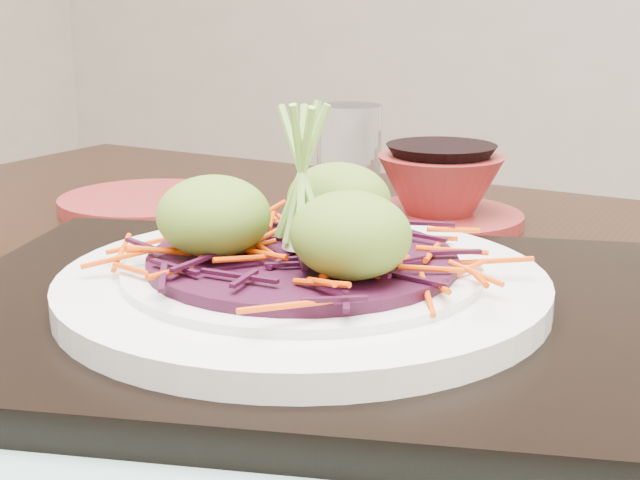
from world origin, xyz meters
The scene contains 11 objects.
dining_table centered at (0.08, 0.10, 0.65)m, with size 1.22×0.82×0.75m.
placemat centered at (0.06, 0.04, 0.76)m, with size 0.48×0.38×0.00m, color gray.
serving_tray centered at (0.06, 0.04, 0.77)m, with size 0.42×0.31×0.02m, color black.
white_plate centered at (0.06, 0.04, 0.79)m, with size 0.27×0.27×0.02m.
cabbage_bed centered at (0.06, 0.04, 0.80)m, with size 0.17×0.17×0.01m, color #350A1E.
carrot_julienne centered at (0.06, 0.04, 0.81)m, with size 0.21×0.21×0.01m, color #DB3F03, non-canonical shape.
guacamole_scoops centered at (0.06, 0.04, 0.82)m, with size 0.15×0.13×0.05m.
scallion_garnish centered at (0.06, 0.04, 0.84)m, with size 0.06×0.06×0.09m, color #86BD4B, non-canonical shape.
terracotta_side_plate centered at (-0.22, 0.25, 0.76)m, with size 0.16×0.16×0.01m, color maroon.
water_glass centered at (-0.09, 0.39, 0.80)m, with size 0.06×0.06×0.09m, color white.
terracotta_bowl_set centered at (0.03, 0.32, 0.78)m, with size 0.18×0.18×0.06m.
Camera 1 is at (0.29, -0.36, 0.94)m, focal length 50.00 mm.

